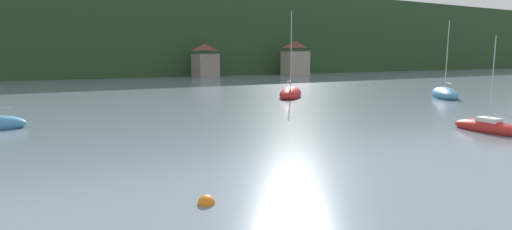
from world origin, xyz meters
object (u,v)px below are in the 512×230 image
object	(u,v)px
sailboat_mid_4	(488,128)
sailboat_far_5	(444,94)
mooring_buoy_near	(206,204)
shore_building_west	(205,61)
sailboat_far_6	(291,94)
shore_building_westcentral	(295,59)

from	to	relation	value
sailboat_mid_4	sailboat_far_5	distance (m)	21.71
mooring_buoy_near	sailboat_mid_4	bearing A→B (deg)	9.42
shore_building_west	sailboat_far_6	xyz separation A→B (m)	(-6.60, -43.05, -3.05)
shore_building_west	sailboat_far_6	size ratio (longest dim) A/B	0.72
sailboat_far_5	shore_building_west	bearing A→B (deg)	50.54
sailboat_far_6	mooring_buoy_near	bearing A→B (deg)	-176.17
sailboat_mid_4	sailboat_far_5	bearing A→B (deg)	-45.51
mooring_buoy_near	shore_building_westcentral	bearing A→B (deg)	54.44
shore_building_west	mooring_buoy_near	xyz separation A→B (m)	(-26.95, -69.44, -3.44)
shore_building_west	mooring_buoy_near	distance (m)	74.57
sailboat_far_6	mooring_buoy_near	world-z (taller)	sailboat_far_6
sailboat_far_5	mooring_buoy_near	bearing A→B (deg)	158.27
mooring_buoy_near	sailboat_far_6	bearing A→B (deg)	52.36
shore_building_westcentral	sailboat_far_6	world-z (taller)	sailboat_far_6
shore_building_west	mooring_buoy_near	world-z (taller)	shore_building_west
shore_building_westcentral	sailboat_far_6	xyz separation A→B (m)	(-29.05, -42.72, -3.51)
sailboat_far_5	shore_building_westcentral	bearing A→B (deg)	25.78
sailboat_far_6	sailboat_mid_4	bearing A→B (deg)	-139.98
sailboat_mid_4	shore_building_westcentral	bearing A→B (deg)	-23.33
sailboat_mid_4	sailboat_far_5	world-z (taller)	sailboat_far_5
shore_building_west	sailboat_far_5	size ratio (longest dim) A/B	0.80
shore_building_westcentral	mooring_buoy_near	world-z (taller)	shore_building_westcentral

